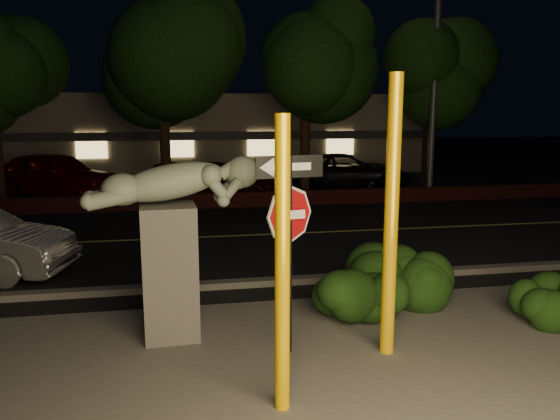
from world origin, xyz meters
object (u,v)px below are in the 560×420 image
(streetlight, at_px, (431,7))
(parked_car_darkred, at_px, (222,181))
(parked_car_red, at_px, (55,175))
(sculpture, at_px, (172,229))
(yellow_pole_left, at_px, (282,268))
(yellow_pole_right, at_px, (391,219))
(signpost, at_px, (290,215))
(parked_car_dark, at_px, (346,172))

(streetlight, distance_m, parked_car_darkred, 9.45)
(parked_car_red, xyz_separation_m, parked_car_darkred, (6.02, -1.40, -0.19))
(sculpture, height_order, parked_car_darkred, sculpture)
(yellow_pole_left, distance_m, streetlight, 15.82)
(parked_car_red, distance_m, parked_car_darkred, 6.19)
(yellow_pole_right, distance_m, streetlight, 14.09)
(signpost, height_order, parked_car_red, signpost)
(sculpture, height_order, parked_car_dark, sculpture)
(yellow_pole_left, bearing_deg, parked_car_dark, 70.32)
(parked_car_darkred, bearing_deg, sculpture, -169.41)
(sculpture, relative_size, parked_car_darkred, 0.56)
(signpost, bearing_deg, yellow_pole_right, -19.69)
(signpost, bearing_deg, parked_car_dark, 61.17)
(sculpture, xyz_separation_m, parked_car_darkred, (1.67, 12.38, -0.92))
(signpost, distance_m, streetlight, 14.46)
(parked_car_red, bearing_deg, parked_car_dark, -64.62)
(yellow_pole_right, relative_size, parked_car_darkred, 0.80)
(sculpture, xyz_separation_m, parked_car_dark, (6.78, 13.61, -0.84))
(signpost, height_order, parked_car_darkred, signpost)
(parked_car_darkred, bearing_deg, parked_car_red, 95.16)
(parked_car_darkred, bearing_deg, parked_car_dark, -58.15)
(sculpture, distance_m, streetlight, 14.75)
(yellow_pole_left, distance_m, parked_car_darkred, 14.59)
(yellow_pole_right, relative_size, streetlight, 0.32)
(signpost, bearing_deg, parked_car_red, 103.11)
(sculpture, bearing_deg, parked_car_red, 104.50)
(yellow_pole_left, xyz_separation_m, parked_car_dark, (5.65, 15.78, -0.83))
(parked_car_red, bearing_deg, signpost, -131.93)
(sculpture, height_order, parked_car_red, sculpture)
(yellow_pole_right, bearing_deg, yellow_pole_left, -145.79)
(yellow_pole_left, relative_size, parked_car_dark, 0.59)
(parked_car_red, bearing_deg, yellow_pole_right, -128.16)
(yellow_pole_right, bearing_deg, sculpture, 158.78)
(parked_car_red, relative_size, parked_car_darkred, 1.10)
(streetlight, bearing_deg, yellow_pole_left, -109.19)
(yellow_pole_left, height_order, parked_car_dark, yellow_pole_left)
(yellow_pole_right, relative_size, parked_car_red, 0.73)
(parked_car_dark, bearing_deg, streetlight, -139.23)
(parked_car_red, relative_size, parked_car_dark, 0.94)
(yellow_pole_right, xyz_separation_m, streetlight, (6.01, 11.78, 4.85))
(parked_car_dark, bearing_deg, signpost, 166.23)
(parked_car_darkred, relative_size, parked_car_dark, 0.85)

